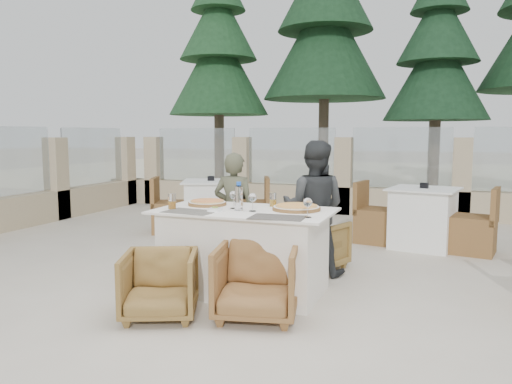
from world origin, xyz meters
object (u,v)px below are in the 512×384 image
(bg_table_b, at_px, (423,218))
(beer_glass_left, at_px, (172,201))
(dining_table, at_px, (245,251))
(olive_dish, at_px, (215,209))
(water_bottle, at_px, (239,196))
(armchair_near_right, at_px, (257,281))
(beer_glass_right, at_px, (273,200))
(armchair_far_right, at_px, (316,244))
(pizza_left, at_px, (207,203))
(diner_right, at_px, (314,208))
(wine_glass_centre, at_px, (234,199))
(pizza_right, at_px, (296,207))
(bg_table_a, at_px, (211,206))
(wine_glass_corner, at_px, (308,207))
(armchair_near_left, at_px, (160,285))
(diner_left, at_px, (234,211))
(wine_glass_near, at_px, (253,201))
(armchair_far_left, at_px, (231,244))

(bg_table_b, bearing_deg, beer_glass_left, -117.44)
(dining_table, bearing_deg, olive_dish, -137.00)
(water_bottle, bearing_deg, armchair_near_right, -54.85)
(beer_glass_right, bearing_deg, armchair_far_right, 71.17)
(armchair_far_right, bearing_deg, pizza_left, 65.59)
(beer_glass_left, height_order, armchair_near_right, beer_glass_left)
(olive_dish, distance_m, diner_right, 1.21)
(beer_glass_right, xyz_separation_m, armchair_near_right, (0.16, -0.86, -0.54))
(dining_table, distance_m, wine_glass_centre, 0.49)
(water_bottle, height_order, armchair_far_right, water_bottle)
(pizza_right, bearing_deg, bg_table_a, 130.27)
(wine_glass_corner, bearing_deg, armchair_far_right, 100.41)
(olive_dish, bearing_deg, dining_table, 43.00)
(pizza_left, bearing_deg, beer_glass_left, -119.31)
(water_bottle, distance_m, bg_table_a, 2.97)
(pizza_right, bearing_deg, dining_table, -162.52)
(pizza_right, relative_size, water_bottle, 1.68)
(armchair_far_right, bearing_deg, bg_table_a, -16.18)
(pizza_left, relative_size, wine_glass_centre, 2.01)
(wine_glass_centre, xyz_separation_m, wine_glass_corner, (0.77, -0.24, 0.00))
(wine_glass_centre, xyz_separation_m, armchair_near_right, (0.45, -0.60, -0.56))
(armchair_near_left, xyz_separation_m, diner_left, (-0.01, 1.53, 0.37))
(water_bottle, xyz_separation_m, bg_table_a, (-1.49, 2.52, -0.51))
(beer_glass_right, bearing_deg, wine_glass_corner, -47.18)
(bg_table_a, bearing_deg, pizza_left, -87.16)
(wine_glass_centre, height_order, armchair_far_right, wine_glass_centre)
(armchair_near_right, relative_size, diner_left, 0.52)
(diner_right, bearing_deg, armchair_far_right, -87.34)
(wine_glass_near, relative_size, armchair_near_left, 0.31)
(olive_dish, bearing_deg, water_bottle, 39.79)
(pizza_right, xyz_separation_m, wine_glass_centre, (-0.57, -0.11, 0.06))
(pizza_right, height_order, bg_table_a, pizza_right)
(wine_glass_near, distance_m, armchair_near_left, 1.09)
(water_bottle, bearing_deg, wine_glass_near, -7.38)
(diner_left, relative_size, diner_right, 0.91)
(beer_glass_right, relative_size, bg_table_b, 0.08)
(wine_glass_near, height_order, beer_glass_right, wine_glass_near)
(pizza_right, distance_m, armchair_near_left, 1.39)
(pizza_right, xyz_separation_m, diner_left, (-0.85, 0.56, -0.17))
(beer_glass_right, bearing_deg, dining_table, -120.79)
(pizza_right, height_order, water_bottle, water_bottle)
(pizza_left, bearing_deg, wine_glass_corner, -18.38)
(wine_glass_centre, distance_m, armchair_far_right, 1.27)
(olive_dish, bearing_deg, diner_left, 102.25)
(pizza_left, relative_size, armchair_far_left, 0.63)
(bg_table_a, bearing_deg, armchair_far_right, -58.83)
(olive_dish, distance_m, armchair_near_left, 0.85)
(water_bottle, height_order, armchair_near_right, water_bottle)
(pizza_right, xyz_separation_m, armchair_near_left, (-0.84, -0.98, -0.53))
(wine_glass_corner, xyz_separation_m, armchair_near_right, (-0.32, -0.35, -0.56))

